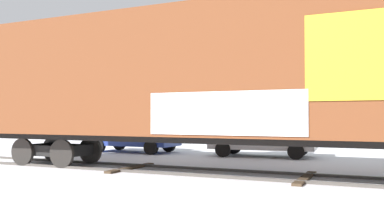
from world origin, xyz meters
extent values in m
plane|color=silver|center=(0.00, 0.00, 0.00)|extent=(260.00, 260.00, 0.00)
cube|color=#4C4742|center=(0.48, -0.72, 0.04)|extent=(59.93, 3.19, 0.08)
cube|color=#4C4742|center=(0.55, 0.72, 0.04)|extent=(59.93, 3.19, 0.08)
cube|color=#423323|center=(2.90, -0.12, 0.04)|extent=(0.37, 2.51, 0.07)
cube|color=#423323|center=(-2.48, 0.15, 0.04)|extent=(0.37, 2.51, 0.07)
cube|color=brown|center=(0.51, 0.00, 2.90)|extent=(17.36, 3.69, 3.59)
cube|color=#2D2823|center=(0.51, 0.00, 4.82)|extent=(16.37, 1.24, 0.24)
cube|color=silver|center=(1.07, -1.45, 1.73)|extent=(4.14, 0.24, 1.10)
cube|color=black|center=(0.51, 0.00, 1.00)|extent=(16.95, 2.41, 0.20)
cube|color=black|center=(-5.47, 0.31, 0.51)|extent=(2.16, 1.37, 0.36)
cylinder|color=black|center=(-6.36, -0.37, 0.46)|extent=(0.92, 0.17, 0.92)
cylinder|color=black|center=(-6.28, 1.07, 0.46)|extent=(0.92, 0.17, 0.92)
cylinder|color=black|center=(-4.66, -0.45, 0.46)|extent=(0.92, 0.17, 0.92)
cylinder|color=black|center=(-4.58, 0.98, 0.46)|extent=(0.92, 0.17, 0.92)
cube|color=slate|center=(0.00, 56.77, 5.41)|extent=(136.92, 30.08, 10.82)
cube|color=#8C725B|center=(-7.11, 47.75, 12.14)|extent=(6.99, 3.67, 2.63)
cube|color=#9E9384|center=(-4.72, 47.75, 12.15)|extent=(5.44, 5.28, 2.65)
cone|color=#193D23|center=(-27.86, 50.16, 12.93)|extent=(2.10, 2.10, 4.21)
cone|color=#193D23|center=(-21.06, 47.18, 12.64)|extent=(1.82, 1.82, 3.63)
cone|color=#193D23|center=(-3.45, 51.75, 12.55)|extent=(1.72, 1.72, 3.45)
cube|color=navy|center=(-5.52, 5.78, 0.69)|extent=(4.20, 1.98, 0.75)
cube|color=#2D333D|center=(-5.58, 5.78, 1.44)|extent=(1.98, 1.68, 0.75)
cylinder|color=black|center=(-4.07, 6.53, 0.32)|extent=(0.65, 0.26, 0.64)
cylinder|color=black|center=(-4.17, 4.87, 0.32)|extent=(0.65, 0.26, 0.64)
cylinder|color=black|center=(-6.86, 6.69, 0.32)|extent=(0.65, 0.26, 0.64)
cylinder|color=black|center=(-6.96, 5.03, 0.32)|extent=(0.65, 0.26, 0.64)
cube|color=#B7BABF|center=(0.54, 5.81, 0.70)|extent=(4.31, 1.85, 0.77)
cube|color=#2D333D|center=(0.35, 5.81, 1.45)|extent=(1.87, 1.64, 0.73)
cylinder|color=black|center=(1.98, 6.68, 0.32)|extent=(0.64, 0.23, 0.64)
cylinder|color=black|center=(2.00, 4.98, 0.32)|extent=(0.64, 0.23, 0.64)
cylinder|color=black|center=(-0.93, 6.64, 0.32)|extent=(0.64, 0.23, 0.64)
cylinder|color=black|center=(-0.91, 4.94, 0.32)|extent=(0.64, 0.23, 0.64)
camera|label=1|loc=(4.13, -11.42, 1.63)|focal=39.02mm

